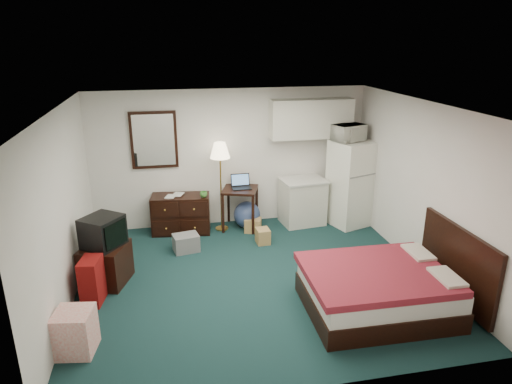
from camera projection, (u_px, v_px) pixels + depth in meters
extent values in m
cube|color=#113237|center=(255.00, 279.00, 6.65)|extent=(5.00, 4.50, 0.01)
cube|color=silver|center=(255.00, 107.00, 5.84)|extent=(5.00, 4.50, 0.01)
cube|color=silver|center=(231.00, 158.00, 8.33)|extent=(5.00, 0.01, 2.50)
cube|color=silver|center=(305.00, 280.00, 4.16)|extent=(5.00, 0.01, 2.50)
cube|color=silver|center=(62.00, 212.00, 5.77)|extent=(0.01, 4.50, 2.50)
cube|color=silver|center=(421.00, 187.00, 6.72)|extent=(0.01, 4.50, 2.50)
sphere|color=navy|center=(247.00, 215.00, 8.39)|extent=(0.61, 0.61, 0.49)
imported|color=white|center=(349.00, 131.00, 8.05)|extent=(0.62, 0.48, 0.37)
imported|color=olive|center=(166.00, 191.00, 7.94)|extent=(0.16, 0.07, 0.22)
imported|color=olive|center=(173.00, 189.00, 8.03)|extent=(0.17, 0.09, 0.24)
imported|color=#428734|center=(204.00, 194.00, 7.94)|extent=(0.14, 0.11, 0.13)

